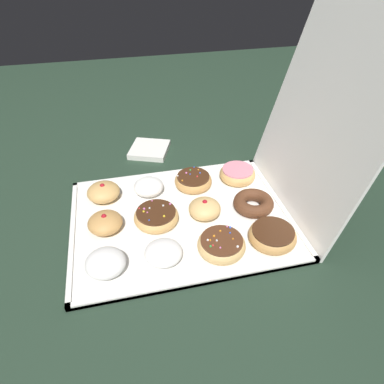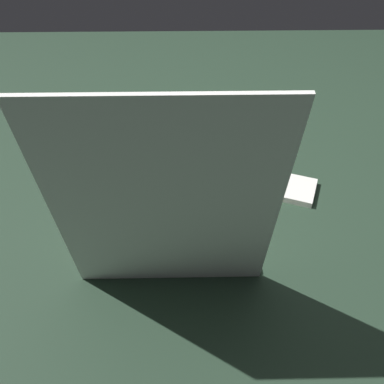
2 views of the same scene
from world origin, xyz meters
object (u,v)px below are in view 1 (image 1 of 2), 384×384
object	(u,v)px
powdered_filled_donut_5	(164,253)
napkin_stack	(149,150)
jelly_filled_donut_0	(103,192)
sprinkle_donut_6	(193,180)
chocolate_frosted_donut_11	(272,235)
chocolate_cake_ring_donut_10	(253,203)
powdered_filled_donut_2	(106,263)
sprinkle_donut_8	(221,245)
powdered_filled_donut_3	(149,187)
pink_frosted_donut_9	(237,174)
jelly_filled_donut_1	(105,222)
sprinkle_donut_4	(156,215)
donut_box	(181,219)
jelly_filled_donut_7	(205,209)

from	to	relation	value
powdered_filled_donut_5	napkin_stack	size ratio (longest dim) A/B	0.71
jelly_filled_donut_0	sprinkle_donut_6	bearing A→B (deg)	90.73
chocolate_frosted_donut_11	chocolate_cake_ring_donut_10	bearing A→B (deg)	179.73
powdered_filled_donut_2	chocolate_cake_ring_donut_10	xyz separation A→B (m)	(-0.13, 0.40, -0.01)
sprinkle_donut_8	chocolate_cake_ring_donut_10	xyz separation A→B (m)	(-0.13, 0.13, -0.00)
powdered_filled_donut_3	chocolate_cake_ring_donut_10	world-z (taller)	powdered_filled_donut_3
sprinkle_donut_8	pink_frosted_donut_9	world-z (taller)	sprinkle_donut_8
jelly_filled_donut_0	pink_frosted_donut_9	xyz separation A→B (m)	(-0.01, 0.40, -0.00)
powdered_filled_donut_2	napkin_stack	bearing A→B (deg)	162.25
jelly_filled_donut_1	jelly_filled_donut_0	bearing A→B (deg)	-179.71
powdered_filled_donut_5	sprinkle_donut_6	bearing A→B (deg)	153.36
pink_frosted_donut_9	sprinkle_donut_8	bearing A→B (deg)	-26.22
sprinkle_donut_4	chocolate_frosted_donut_11	xyz separation A→B (m)	(0.14, 0.27, 0.00)
sprinkle_donut_4	powdered_filled_donut_3	bearing A→B (deg)	-178.35
jelly_filled_donut_1	sprinkle_donut_6	xyz separation A→B (m)	(-0.13, 0.26, -0.00)
powdered_filled_donut_5	jelly_filled_donut_1	bearing A→B (deg)	-136.58
donut_box	jelly_filled_donut_7	size ratio (longest dim) A/B	6.66
chocolate_frosted_donut_11	sprinkle_donut_4	bearing A→B (deg)	-117.51
jelly_filled_donut_0	jelly_filled_donut_1	xyz separation A→B (m)	(0.13, 0.00, -0.00)
powdered_filled_donut_5	chocolate_cake_ring_donut_10	world-z (taller)	powdered_filled_donut_5
donut_box	powdered_filled_donut_3	distance (m)	0.15
jelly_filled_donut_7	napkin_stack	world-z (taller)	jelly_filled_donut_7
sprinkle_donut_8	pink_frosted_donut_9	size ratio (longest dim) A/B	1.06
sprinkle_donut_4	powdered_filled_donut_2	bearing A→B (deg)	-43.57
sprinkle_donut_6	powdered_filled_donut_2	bearing A→B (deg)	-44.43
chocolate_cake_ring_donut_10	napkin_stack	world-z (taller)	chocolate_cake_ring_donut_10
sprinkle_donut_6	chocolate_cake_ring_donut_10	size ratio (longest dim) A/B	1.01
powdered_filled_donut_3	chocolate_frosted_donut_11	size ratio (longest dim) A/B	0.72
powdered_filled_donut_3	jelly_filled_donut_1	bearing A→B (deg)	-45.76
powdered_filled_donut_3	sprinkle_donut_6	size ratio (longest dim) A/B	0.77
sprinkle_donut_8	pink_frosted_donut_9	distance (m)	0.30
jelly_filled_donut_0	pink_frosted_donut_9	world-z (taller)	jelly_filled_donut_0
jelly_filled_donut_1	chocolate_frosted_donut_11	size ratio (longest dim) A/B	0.75
sprinkle_donut_4	chocolate_cake_ring_donut_10	distance (m)	0.27
sprinkle_donut_6	napkin_stack	xyz separation A→B (m)	(-0.24, -0.10, -0.02)
jelly_filled_donut_1	chocolate_frosted_donut_11	xyz separation A→B (m)	(0.14, 0.40, -0.00)
donut_box	chocolate_frosted_donut_11	xyz separation A→B (m)	(0.13, 0.20, 0.02)
powdered_filled_donut_5	chocolate_cake_ring_donut_10	size ratio (longest dim) A/B	0.80
powdered_filled_donut_2	sprinkle_donut_6	bearing A→B (deg)	135.57
powdered_filled_donut_2	napkin_stack	xyz separation A→B (m)	(-0.51, 0.16, -0.02)
powdered_filled_donut_3	powdered_filled_donut_5	size ratio (longest dim) A/B	0.96
powdered_filled_donut_2	sprinkle_donut_4	bearing A→B (deg)	136.43
jelly_filled_donut_0	chocolate_frosted_donut_11	xyz separation A→B (m)	(0.26, 0.40, -0.00)
jelly_filled_donut_0	pink_frosted_donut_9	size ratio (longest dim) A/B	0.84
jelly_filled_donut_1	napkin_stack	distance (m)	0.40
sprinkle_donut_6	chocolate_cake_ring_donut_10	distance (m)	0.20
sprinkle_donut_4	chocolate_frosted_donut_11	world-z (taller)	sprinkle_donut_4
pink_frosted_donut_9	napkin_stack	xyz separation A→B (m)	(-0.24, -0.24, -0.02)
napkin_stack	chocolate_frosted_donut_11	bearing A→B (deg)	25.01
donut_box	jelly_filled_donut_0	distance (m)	0.24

